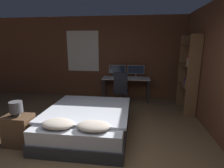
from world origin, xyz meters
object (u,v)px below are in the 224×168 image
at_px(bedside_lamp, 16,107).
at_px(computer_mouse, 135,79).
at_px(nightstand, 19,130).
at_px(office_chair, 121,94).
at_px(monitor_right, 136,70).
at_px(bookshelf, 189,72).
at_px(keyboard, 126,79).
at_px(bed, 87,121).
at_px(desk, 126,81).
at_px(monitor_left, 117,70).

height_order(bedside_lamp, computer_mouse, bedside_lamp).
distance_m(nightstand, office_chair, 2.77).
relative_size(monitor_right, bookshelf, 0.27).
height_order(monitor_right, computer_mouse, monitor_right).
bearing_deg(keyboard, bed, -107.50).
distance_m(bedside_lamp, keyboard, 3.23).
height_order(nightstand, office_chair, office_chair).
distance_m(nightstand, bookshelf, 4.12).
bearing_deg(office_chair, bed, -108.93).
bearing_deg(computer_mouse, bedside_lamp, -127.46).
xyz_separation_m(bedside_lamp, desk, (1.78, 2.88, -0.07)).
xyz_separation_m(nightstand, bookshelf, (3.47, 2.08, 0.82)).
relative_size(nightstand, keyboard, 1.50).
relative_size(bedside_lamp, desk, 0.17).
relative_size(office_chair, bookshelf, 0.51).
bearing_deg(bookshelf, desk, 154.43).
bearing_deg(desk, computer_mouse, -34.10).
bearing_deg(bookshelf, keyboard, 159.88).
distance_m(nightstand, monitor_right, 3.78).
bearing_deg(monitor_right, keyboard, -128.91).
bearing_deg(bed, computer_mouse, 65.90).
relative_size(keyboard, bookshelf, 0.18).
height_order(monitor_left, keyboard, monitor_left).
xyz_separation_m(bedside_lamp, monitor_left, (1.48, 3.07, 0.25)).
distance_m(bedside_lamp, desk, 3.39).
height_order(computer_mouse, bookshelf, bookshelf).
distance_m(desk, keyboard, 0.22).
bearing_deg(keyboard, desk, 90.00).
bearing_deg(nightstand, desk, 58.23).
relative_size(bedside_lamp, monitor_left, 0.48).
height_order(bedside_lamp, bookshelf, bookshelf).
xyz_separation_m(desk, bookshelf, (1.68, -0.80, 0.45)).
distance_m(bed, bedside_lamp, 1.35).
height_order(bed, computer_mouse, computer_mouse).
bearing_deg(computer_mouse, monitor_left, 146.99).
relative_size(nightstand, monitor_right, 1.04).
bearing_deg(keyboard, monitor_left, 128.91).
bearing_deg(nightstand, keyboard, 56.47).
xyz_separation_m(monitor_right, office_chair, (-0.42, -0.87, -0.56)).
relative_size(monitor_left, keyboard, 1.44).
bearing_deg(monitor_left, computer_mouse, -33.01).
distance_m(bedside_lamp, office_chair, 2.78).
bearing_deg(bed, desk, 73.86).
height_order(bedside_lamp, monitor_right, monitor_right).
relative_size(desk, monitor_right, 2.77).
height_order(bed, bookshelf, bookshelf).
bearing_deg(monitor_right, desk, -147.99).
xyz_separation_m(bed, monitor_right, (0.97, 2.49, 0.72)).
bearing_deg(monitor_left, keyboard, -51.09).
relative_size(keyboard, computer_mouse, 5.40).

